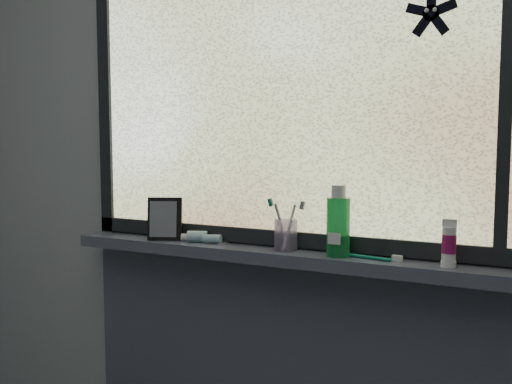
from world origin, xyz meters
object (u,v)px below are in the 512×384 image
object	(u,v)px
mouthwash_bottle	(338,221)
cream_tube	(449,242)
vanity_mirror	(165,219)
toothbrush_cup	(286,235)

from	to	relation	value
mouthwash_bottle	cream_tube	size ratio (longest dim) A/B	1.86
vanity_mirror	mouthwash_bottle	distance (m)	0.63
toothbrush_cup	cream_tube	world-z (taller)	cream_tube
toothbrush_cup	mouthwash_bottle	xyz separation A→B (m)	(0.18, -0.02, 0.06)
vanity_mirror	toothbrush_cup	bearing A→B (deg)	-21.24
vanity_mirror	toothbrush_cup	world-z (taller)	vanity_mirror
toothbrush_cup	mouthwash_bottle	size ratio (longest dim) A/B	0.55
vanity_mirror	mouthwash_bottle	world-z (taller)	mouthwash_bottle
mouthwash_bottle	cream_tube	distance (m)	0.32
toothbrush_cup	mouthwash_bottle	world-z (taller)	mouthwash_bottle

